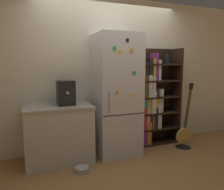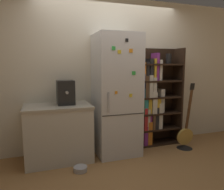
{
  "view_description": "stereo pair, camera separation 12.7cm",
  "coord_description": "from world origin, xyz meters",
  "px_view_note": "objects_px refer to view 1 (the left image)",
  "views": [
    {
      "loc": [
        -1.33,
        -3.14,
        1.46
      ],
      "look_at": [
        -0.07,
        0.15,
        0.97
      ],
      "focal_mm": 35.0,
      "sensor_mm": 36.0,
      "label": 1
    },
    {
      "loc": [
        -1.21,
        -3.18,
        1.46
      ],
      "look_at": [
        -0.07,
        0.15,
        0.97
      ],
      "focal_mm": 35.0,
      "sensor_mm": 36.0,
      "label": 2
    }
  ],
  "objects_px": {
    "bookshelf": "(151,100)",
    "espresso_machine": "(66,93)",
    "refrigerator": "(116,95)",
    "pet_bowl": "(82,169)",
    "guitar": "(184,138)"
  },
  "relations": [
    {
      "from": "pet_bowl",
      "to": "espresso_machine",
      "type": "bearing_deg",
      "value": 102.39
    },
    {
      "from": "guitar",
      "to": "bookshelf",
      "type": "bearing_deg",
      "value": 137.76
    },
    {
      "from": "guitar",
      "to": "espresso_machine",
      "type": "bearing_deg",
      "value": 172.41
    },
    {
      "from": "bookshelf",
      "to": "pet_bowl",
      "type": "relative_size",
      "value": 9.19
    },
    {
      "from": "bookshelf",
      "to": "refrigerator",
      "type": "bearing_deg",
      "value": -167.03
    },
    {
      "from": "refrigerator",
      "to": "pet_bowl",
      "type": "xyz_separation_m",
      "value": [
        -0.7,
        -0.47,
        -0.94
      ]
    },
    {
      "from": "bookshelf",
      "to": "espresso_machine",
      "type": "height_order",
      "value": "bookshelf"
    },
    {
      "from": "guitar",
      "to": "pet_bowl",
      "type": "xyz_separation_m",
      "value": [
        -1.9,
        -0.24,
        -0.13
      ]
    },
    {
      "from": "refrigerator",
      "to": "pet_bowl",
      "type": "relative_size",
      "value": 10.17
    },
    {
      "from": "espresso_machine",
      "to": "guitar",
      "type": "height_order",
      "value": "espresso_machine"
    },
    {
      "from": "refrigerator",
      "to": "espresso_machine",
      "type": "xyz_separation_m",
      "value": [
        -0.81,
        0.03,
        0.07
      ]
    },
    {
      "from": "espresso_machine",
      "to": "guitar",
      "type": "xyz_separation_m",
      "value": [
        2.01,
        -0.27,
        -0.87
      ]
    },
    {
      "from": "espresso_machine",
      "to": "guitar",
      "type": "distance_m",
      "value": 2.21
    },
    {
      "from": "refrigerator",
      "to": "espresso_machine",
      "type": "height_order",
      "value": "refrigerator"
    },
    {
      "from": "bookshelf",
      "to": "guitar",
      "type": "height_order",
      "value": "bookshelf"
    }
  ]
}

